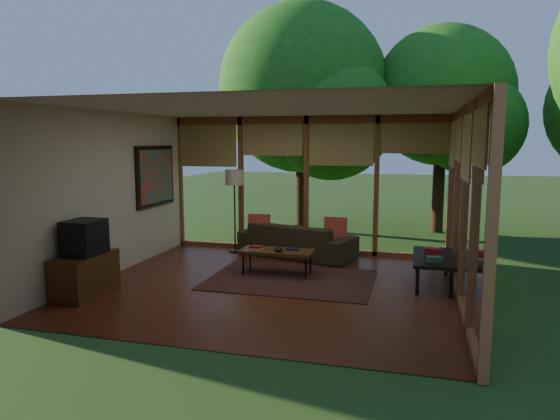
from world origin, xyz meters
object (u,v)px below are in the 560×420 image
(television, at_px, (84,237))
(coffee_table, at_px, (277,252))
(media_cabinet, at_px, (85,275))
(floor_lamp, at_px, (234,182))
(sofa, at_px, (297,240))
(side_console, at_px, (433,259))

(television, bearing_deg, coffee_table, 36.78)
(media_cabinet, height_order, television, television)
(floor_lamp, bearing_deg, sofa, -4.82)
(media_cabinet, bearing_deg, television, 0.00)
(floor_lamp, height_order, coffee_table, floor_lamp)
(floor_lamp, bearing_deg, television, -108.21)
(coffee_table, distance_m, side_console, 2.49)
(television, bearing_deg, sofa, 52.99)
(television, distance_m, floor_lamp, 3.48)
(sofa, height_order, floor_lamp, floor_lamp)
(media_cabinet, distance_m, side_console, 5.21)
(television, height_order, floor_lamp, floor_lamp)
(television, distance_m, coffee_table, 2.99)
(sofa, xyz_separation_m, coffee_table, (-0.01, -1.39, 0.07))
(media_cabinet, relative_size, floor_lamp, 0.61)
(sofa, bearing_deg, side_console, 168.40)
(sofa, height_order, side_console, sofa)
(sofa, distance_m, side_console, 2.79)
(floor_lamp, relative_size, side_console, 1.18)
(coffee_table, relative_size, side_console, 0.86)
(coffee_table, xyz_separation_m, side_console, (2.48, 0.09, 0.02))
(coffee_table, bearing_deg, sofa, 89.46)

